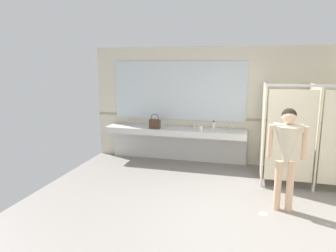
{
  "coord_description": "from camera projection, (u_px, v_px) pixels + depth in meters",
  "views": [
    {
      "loc": [
        0.19,
        -4.38,
        2.28
      ],
      "look_at": [
        -1.23,
        1.06,
        1.16
      ],
      "focal_mm": 33.37,
      "sensor_mm": 36.0,
      "label": 1
    }
  ],
  "objects": [
    {
      "name": "ground_plane",
      "position": [
        230.0,
        223.0,
        4.65
      ],
      "size": [
        6.96,
        6.15,
        0.1
      ],
      "primitive_type": "cube",
      "color": "gray"
    },
    {
      "name": "person_standing",
      "position": [
        287.0,
        147.0,
        4.76
      ],
      "size": [
        0.57,
        0.41,
        1.63
      ],
      "color": "#DBAD89",
      "rests_on": "ground_plane"
    },
    {
      "name": "paper_cup",
      "position": [
        201.0,
        129.0,
        6.88
      ],
      "size": [
        0.07,
        0.07,
        0.1
      ],
      "primitive_type": "cylinder",
      "color": "white",
      "rests_on": "vanity_counter"
    },
    {
      "name": "vanity_counter",
      "position": [
        176.0,
        136.0,
        7.29
      ],
      "size": [
        3.24,
        0.59,
        0.94
      ],
      "color": "silver",
      "rests_on": "ground_plane"
    },
    {
      "name": "floor_drain_cover",
      "position": [
        263.0,
        214.0,
        4.82
      ],
      "size": [
        0.14,
        0.14,
        0.01
      ],
      "primitive_type": "cylinder",
      "color": "#B7BABF",
      "rests_on": "ground_plane"
    },
    {
      "name": "mirror_panel",
      "position": [
        178.0,
        91.0,
        7.3
      ],
      "size": [
        3.14,
        0.02,
        1.36
      ],
      "primitive_type": "cube",
      "color": "silver",
      "rests_on": "wall_back"
    },
    {
      "name": "wall_back",
      "position": [
        240.0,
        106.0,
        7.07
      ],
      "size": [
        6.96,
        0.12,
        2.67
      ],
      "primitive_type": "cube",
      "color": "beige",
      "rests_on": "ground_plane"
    },
    {
      "name": "wall_back_tile_band",
      "position": [
        240.0,
        119.0,
        7.07
      ],
      "size": [
        6.96,
        0.01,
        0.06
      ],
      "primitive_type": "cube",
      "color": "#9E937F",
      "rests_on": "wall_back"
    },
    {
      "name": "handbag",
      "position": [
        155.0,
        123.0,
        7.12
      ],
      "size": [
        0.25,
        0.11,
        0.34
      ],
      "color": "#3F2D1E",
      "rests_on": "vanity_counter"
    },
    {
      "name": "bathroom_stalls",
      "position": [
        313.0,
        132.0,
        5.9
      ],
      "size": [
        1.89,
        1.35,
        1.93
      ],
      "color": "beige",
      "rests_on": "ground_plane"
    },
    {
      "name": "soap_dispenser",
      "position": [
        214.0,
        125.0,
        7.11
      ],
      "size": [
        0.07,
        0.07,
        0.18
      ],
      "color": "white",
      "rests_on": "vanity_counter"
    }
  ]
}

